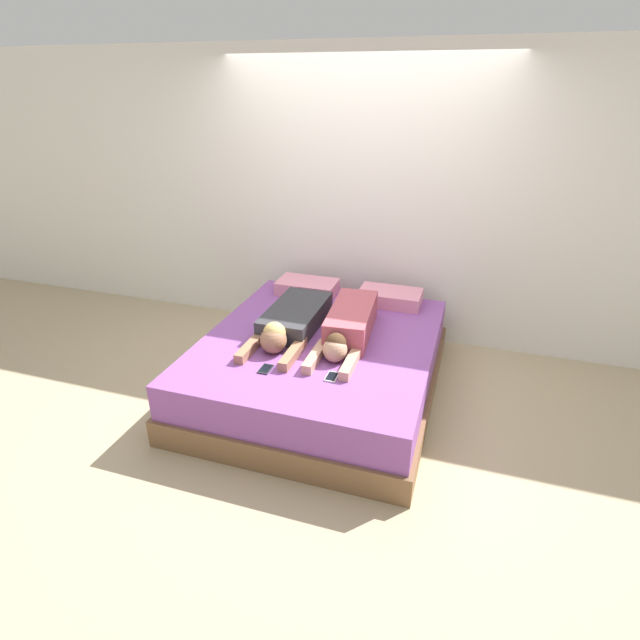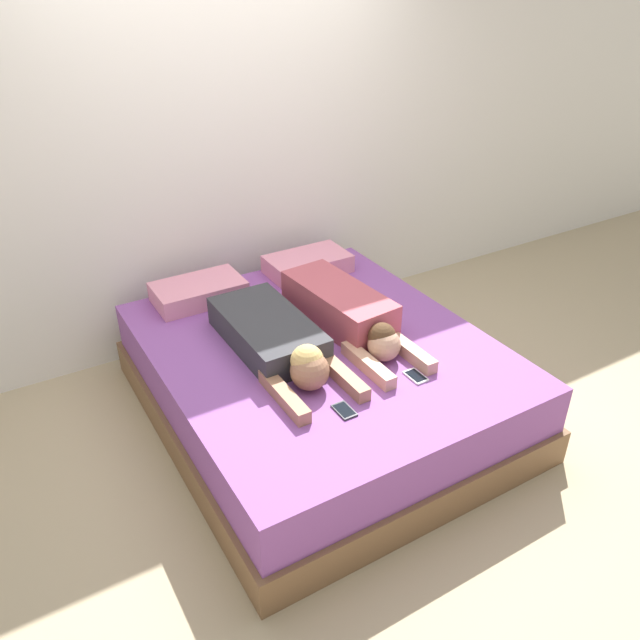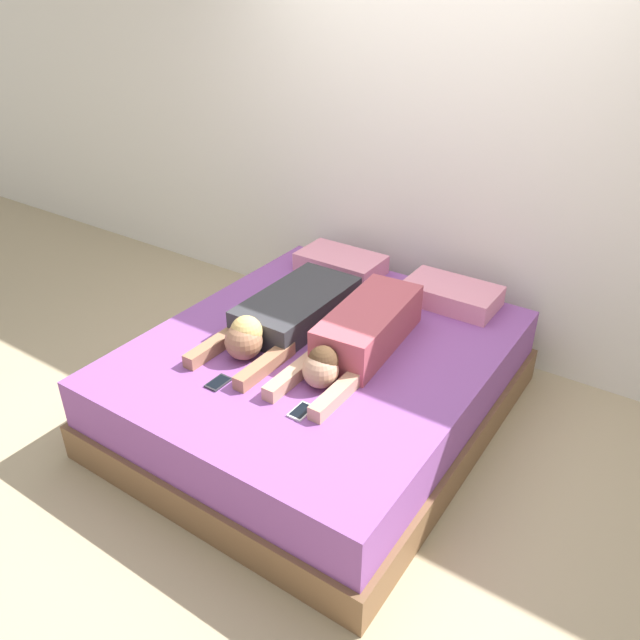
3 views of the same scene
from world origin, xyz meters
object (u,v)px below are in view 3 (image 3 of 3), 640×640
(cell_phone_left, at_px, (218,382))
(cell_phone_right, at_px, (301,411))
(pillow_head_left, at_px, (341,263))
(person_left, at_px, (285,315))
(pillow_head_right, at_px, (451,294))
(person_right, at_px, (360,334))
(bed, at_px, (320,381))

(cell_phone_left, distance_m, cell_phone_right, 0.47)
(pillow_head_left, distance_m, person_left, 0.81)
(cell_phone_right, bearing_deg, pillow_head_right, 84.27)
(person_left, distance_m, person_right, 0.47)
(person_right, height_order, cell_phone_right, person_right)
(bed, distance_m, cell_phone_left, 0.66)
(pillow_head_right, relative_size, person_right, 0.50)
(bed, height_order, cell_phone_left, cell_phone_left)
(cell_phone_left, bearing_deg, pillow_head_right, 66.71)
(pillow_head_right, bearing_deg, pillow_head_left, 180.00)
(person_right, bearing_deg, person_left, -176.70)
(cell_phone_right, bearing_deg, person_right, 94.34)
(person_right, bearing_deg, cell_phone_left, -123.77)
(bed, bearing_deg, cell_phone_right, -64.21)
(bed, xyz_separation_m, cell_phone_left, (-0.21, -0.58, 0.25))
(bed, distance_m, person_left, 0.42)
(bed, xyz_separation_m, pillow_head_right, (0.39, 0.82, 0.30))
(person_left, height_order, cell_phone_right, person_left)
(pillow_head_right, distance_m, cell_phone_right, 1.36)
(pillow_head_right, bearing_deg, person_left, -129.09)
(person_right, distance_m, cell_phone_left, 0.76)
(person_right, distance_m, cell_phone_right, 0.59)
(person_right, bearing_deg, pillow_head_left, 128.22)
(person_right, xyz_separation_m, cell_phone_right, (0.04, -0.58, -0.10))
(person_left, bearing_deg, cell_phone_right, -47.61)
(bed, xyz_separation_m, cell_phone_right, (0.26, -0.53, 0.25))
(person_right, relative_size, cell_phone_right, 8.58)
(bed, distance_m, pillow_head_left, 0.96)
(cell_phone_left, bearing_deg, pillow_head_left, 97.45)
(pillow_head_right, bearing_deg, cell_phone_left, -113.29)
(person_right, xyz_separation_m, cell_phone_left, (-0.42, -0.63, -0.10))
(pillow_head_right, xyz_separation_m, person_left, (-0.64, -0.79, 0.03))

